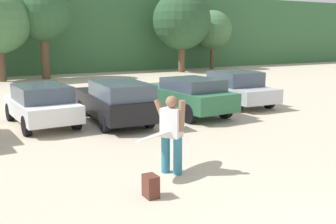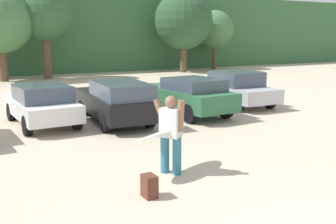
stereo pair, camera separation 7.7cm
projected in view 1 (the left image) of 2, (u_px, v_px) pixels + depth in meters
The scene contains 11 objects.
hillside_ridge at pixel (7, 32), 35.62m from camera, with size 108.00×12.00×6.70m, color #38663D.
tree_far_right at pixel (43, 14), 28.35m from camera, with size 3.90×3.90×6.57m.
tree_far_left at pixel (182, 21), 33.64m from camera, with size 4.85×4.85×6.74m.
tree_right at pixel (213, 30), 36.91m from camera, with size 3.52×3.52×5.34m.
parked_car_white at pixel (41, 104), 14.11m from camera, with size 1.98×4.19×1.44m.
parked_car_black at pixel (115, 101), 14.54m from camera, with size 2.00×4.88×1.54m.
parked_car_forest_green at pixel (186, 95), 16.01m from camera, with size 2.16×4.74×1.49m.
parked_car_silver at pixel (233, 88), 18.21m from camera, with size 1.98×4.45×1.53m.
person_adult at pixel (172, 130), 9.12m from camera, with size 0.57×0.73×1.81m.
surfboard_white at pixel (163, 133), 9.20m from camera, with size 2.02×1.40×0.25m.
backpack_dropped at pixel (151, 186), 7.91m from camera, with size 0.24×0.34×0.45m.
Camera 1 is at (-5.01, -2.79, 3.14)m, focal length 43.22 mm.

